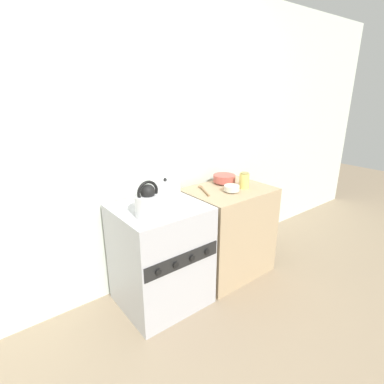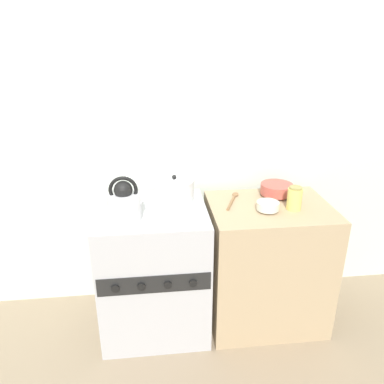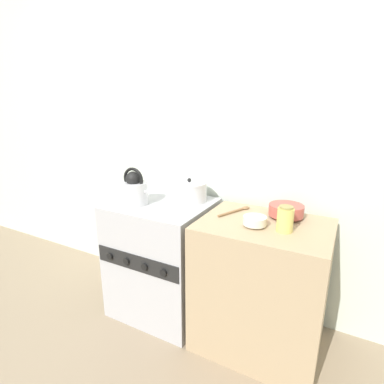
{
  "view_description": "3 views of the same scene",
  "coord_description": "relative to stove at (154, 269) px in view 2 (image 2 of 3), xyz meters",
  "views": [
    {
      "loc": [
        -1.09,
        -1.49,
        1.66
      ],
      "look_at": [
        0.29,
        0.27,
        0.9
      ],
      "focal_mm": 28.0,
      "sensor_mm": 36.0,
      "label": 1
    },
    {
      "loc": [
        0.01,
        -1.73,
        1.77
      ],
      "look_at": [
        0.25,
        0.33,
        0.92
      ],
      "focal_mm": 35.0,
      "sensor_mm": 36.0,
      "label": 2
    },
    {
      "loc": [
        1.12,
        -1.33,
        1.49
      ],
      "look_at": [
        0.24,
        0.29,
        0.95
      ],
      "focal_mm": 28.0,
      "sensor_mm": 36.0,
      "label": 3
    }
  ],
  "objects": [
    {
      "name": "ground_plane",
      "position": [
        -0.0,
        -0.3,
        -0.42
      ],
      "size": [
        12.0,
        12.0,
        0.0
      ],
      "primitive_type": "plane",
      "color": "gray"
    },
    {
      "name": "wall_back",
      "position": [
        -0.0,
        0.37,
        0.83
      ],
      "size": [
        7.0,
        0.06,
        2.5
      ],
      "color": "silver",
      "rests_on": "ground_plane"
    },
    {
      "name": "stove",
      "position": [
        0.0,
        0.0,
        0.0
      ],
      "size": [
        0.66,
        0.62,
        0.84
      ],
      "color": "#B2B2B7",
      "rests_on": "ground_plane"
    },
    {
      "name": "counter",
      "position": [
        0.73,
        -0.01,
        -0.0
      ],
      "size": [
        0.74,
        0.57,
        0.83
      ],
      "color": "tan",
      "rests_on": "ground_plane"
    },
    {
      "name": "kettle",
      "position": [
        -0.15,
        -0.11,
        0.52
      ],
      "size": [
        0.23,
        0.19,
        0.25
      ],
      "color": "silver",
      "rests_on": "stove"
    },
    {
      "name": "cooking_pot",
      "position": [
        0.15,
        0.13,
        0.49
      ],
      "size": [
        0.25,
        0.25,
        0.16
      ],
      "color": "silver",
      "rests_on": "stove"
    },
    {
      "name": "enamel_bowl",
      "position": [
        0.81,
        0.14,
        0.46
      ],
      "size": [
        0.21,
        0.21,
        0.08
      ],
      "color": "#B75147",
      "rests_on": "counter"
    },
    {
      "name": "small_ceramic_bowl",
      "position": [
        0.69,
        -0.08,
        0.44
      ],
      "size": [
        0.13,
        0.13,
        0.06
      ],
      "color": "beige",
      "rests_on": "counter"
    },
    {
      "name": "storage_jar",
      "position": [
        0.85,
        -0.07,
        0.48
      ],
      "size": [
        0.09,
        0.09,
        0.14
      ],
      "color": "#E0CC66",
      "rests_on": "counter"
    },
    {
      "name": "wooden_spoon",
      "position": [
        0.52,
        0.1,
        0.42
      ],
      "size": [
        0.14,
        0.27,
        0.02
      ],
      "color": "olive",
      "rests_on": "counter"
    }
  ]
}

